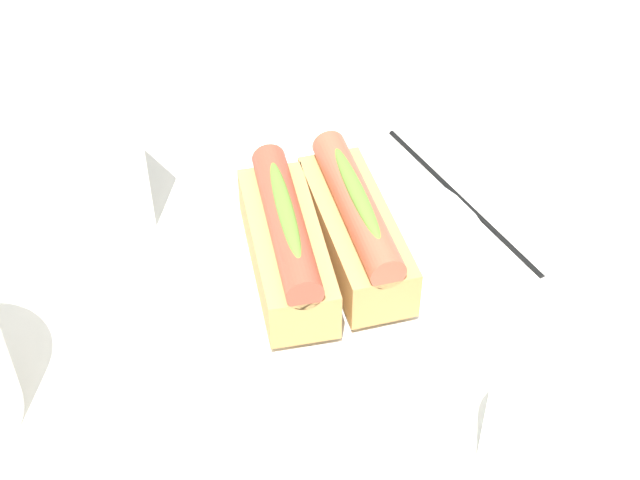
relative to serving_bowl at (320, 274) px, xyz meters
The scene contains 7 objects.
ground_plane 0.02m from the serving_bowl, 58.41° to the left, with size 2.40×2.40×0.00m, color silver.
serving_bowl is the anchor object (origin of this frame).
hotdog_front 0.05m from the serving_bowl, 108.54° to the right, with size 0.16×0.10×0.06m.
hotdog_back 0.05m from the serving_bowl, 71.46° to the left, with size 0.16×0.11×0.06m.
water_glass 0.21m from the serving_bowl, behind, with size 0.07×0.07×0.09m.
napkin_box 0.22m from the serving_bowl, 26.43° to the left, with size 0.11×0.04×0.15m, color white.
chopstick_near 0.16m from the serving_bowl, 82.98° to the right, with size 0.01×0.01×0.22m, color black.
Camera 1 is at (-0.43, 0.28, 0.53)m, focal length 53.28 mm.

